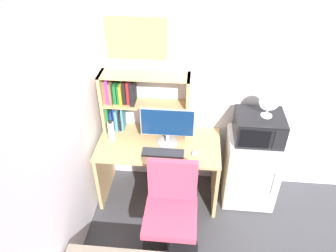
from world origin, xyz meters
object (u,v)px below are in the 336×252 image
at_px(keyboard, 163,153).
at_px(mini_fridge, 250,169).
at_px(wall_corkboard, 136,38).
at_px(water_bottle, 111,131).
at_px(monitor, 167,125).
at_px(microwave, 259,127).
at_px(desk_chair, 171,216).
at_px(desk_fan, 269,103).
at_px(computer_mouse, 195,154).
at_px(hutch_bookshelf, 131,100).

height_order(keyboard, mini_fridge, mini_fridge).
bearing_deg(wall_corkboard, keyboard, -58.17).
bearing_deg(water_bottle, monitor, -0.22).
bearing_deg(mini_fridge, keyboard, -166.91).
xyz_separation_m(mini_fridge, microwave, (-0.00, 0.00, 0.56)).
distance_m(microwave, desk_chair, 1.22).
xyz_separation_m(mini_fridge, desk_fan, (0.05, -0.00, 0.85)).
distance_m(computer_mouse, water_bottle, 0.90).
relative_size(hutch_bookshelf, wall_corkboard, 1.53).
xyz_separation_m(microwave, desk_fan, (0.05, -0.01, 0.29)).
bearing_deg(computer_mouse, mini_fridge, 18.74).
height_order(hutch_bookshelf, desk_fan, hutch_bookshelf).
bearing_deg(computer_mouse, keyboard, -178.46).
distance_m(keyboard, microwave, 0.99).
height_order(monitor, desk_chair, monitor).
distance_m(desk_fan, desk_chair, 1.40).
bearing_deg(monitor, desk_fan, 2.11).
height_order(computer_mouse, wall_corkboard, wall_corkboard).
distance_m(keyboard, water_bottle, 0.60).
relative_size(monitor, desk_chair, 0.57).
xyz_separation_m(keyboard, computer_mouse, (0.32, 0.01, 0.01)).
bearing_deg(desk_fan, desk_chair, -140.64).
bearing_deg(keyboard, mini_fridge, 13.09).
relative_size(computer_mouse, mini_fridge, 0.11).
relative_size(keyboard, microwave, 0.89).
distance_m(computer_mouse, desk_fan, 0.86).
xyz_separation_m(desk_fan, wall_corkboard, (-1.29, 0.27, 0.48)).
bearing_deg(hutch_bookshelf, water_bottle, -132.58).
height_order(computer_mouse, desk_chair, desk_chair).
height_order(water_bottle, desk_chair, water_bottle).
xyz_separation_m(keyboard, desk_fan, (0.98, 0.21, 0.51)).
relative_size(hutch_bookshelf, desk_fan, 3.33).
height_order(mini_fridge, desk_fan, desk_fan).
relative_size(computer_mouse, desk_fan, 0.35).
bearing_deg(wall_corkboard, monitor, -43.04).
distance_m(hutch_bookshelf, wall_corkboard, 0.64).
relative_size(monitor, microwave, 1.16).
distance_m(hutch_bookshelf, mini_fridge, 1.49).
relative_size(keyboard, water_bottle, 1.78).
bearing_deg(wall_corkboard, hutch_bookshelf, -125.42).
height_order(hutch_bookshelf, water_bottle, hutch_bookshelf).
relative_size(desk_fan, desk_chair, 0.28).
distance_m(keyboard, desk_fan, 1.13).
distance_m(water_bottle, desk_fan, 1.60).
bearing_deg(computer_mouse, water_bottle, 168.91).
distance_m(hutch_bookshelf, water_bottle, 0.39).
xyz_separation_m(hutch_bookshelf, computer_mouse, (0.69, -0.38, -0.35)).
relative_size(mini_fridge, microwave, 1.81).
xyz_separation_m(computer_mouse, mini_fridge, (0.62, 0.21, -0.35)).
bearing_deg(water_bottle, hutch_bookshelf, 47.42).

